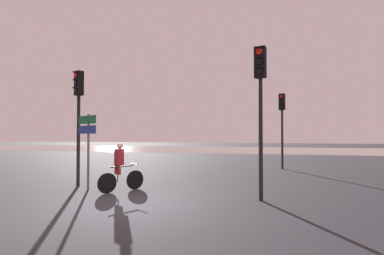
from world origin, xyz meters
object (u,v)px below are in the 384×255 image
Objects in this scene: traffic_light_near_left at (79,106)px; cyclist at (120,167)px; traffic_light_far_right at (282,116)px; traffic_light_near_right at (260,93)px; direction_sign_post at (88,138)px.

cyclist is (1.96, -0.57, -2.14)m from traffic_light_near_left.
traffic_light_far_right reaches higher than cyclist.
traffic_light_far_right is at bearing -84.55° from traffic_light_near_right.
direction_sign_post is 1.60× the size of cyclist.
traffic_light_near_left reaches higher than direction_sign_post.
traffic_light_near_right reaches higher than cyclist.
traffic_light_near_left is at bearing -7.38° from direction_sign_post.
cyclist is at bearing 9.01° from traffic_light_near_right.
traffic_light_far_right is 10.03m from cyclist.
traffic_light_near_left reaches higher than traffic_light_far_right.
traffic_light_near_right reaches higher than traffic_light_near_left.
traffic_light_near_right is at bearing 29.32° from cyclist.
traffic_light_near_left is 1.45m from direction_sign_post.
cyclist is (1.25, -0.06, -0.97)m from direction_sign_post.
traffic_light_far_right is at bearing 87.94° from cyclist.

